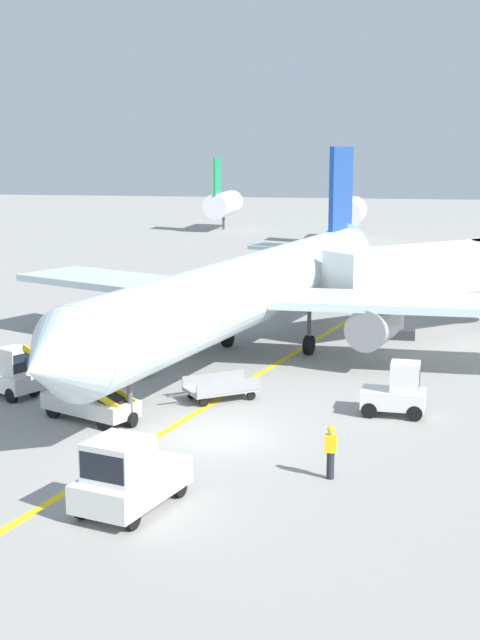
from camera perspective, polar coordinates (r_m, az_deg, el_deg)
name	(u,v)px	position (r m, az deg, el deg)	size (l,w,h in m)	color
ground_plane	(219,437)	(31.49, -1.39, -7.55)	(300.00, 300.00, 0.00)	gray
taxi_line_yellow	(222,397)	(36.35, -1.16, -4.98)	(0.30, 80.00, 0.01)	yellow
airliner	(257,288)	(42.57, 1.08, 2.10)	(27.98, 35.07, 10.10)	silver
jet_bridge	(444,268)	(49.78, 12.99, 3.27)	(11.06, 10.51, 4.85)	silver
pushback_tug	(128,476)	(25.34, -7.26, -9.97)	(2.77, 3.97, 2.20)	silver
baggage_tug_near_wing	(397,392)	(34.19, 10.11, -4.59)	(2.46, 1.43, 2.10)	silver
baggage_tug_by_cargo_door	(11,375)	(37.35, -14.53, -3.43)	(2.73, 2.24, 2.10)	silver
belt_loader_forward_hold	(127,352)	(41.09, -7.28, -2.07)	(3.31, 5.05, 2.59)	silver
belt_loader_aft_hold	(88,399)	(33.76, -9.79, -5.04)	(5.08, 3.19, 2.59)	silver
baggage_cart_loaded	(221,388)	(35.89, -1.23, -4.42)	(3.47, 2.94, 0.94)	#A5A5A8
ground_crew_marshaller	(331,450)	(27.57, 5.87, -8.36)	(0.36, 0.24, 1.70)	#26262D
ground_crew_wing_walker	(69,370)	(37.61, -10.96, -3.21)	(0.36, 0.24, 1.70)	#26262D
distant_aircraft_far_left	(223,203)	(110.39, -1.08, 7.52)	(3.00, 10.10, 8.80)	silver
distant_aircraft_mid_left	(351,211)	(97.23, 7.14, 6.96)	(3.00, 10.10, 8.80)	silver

